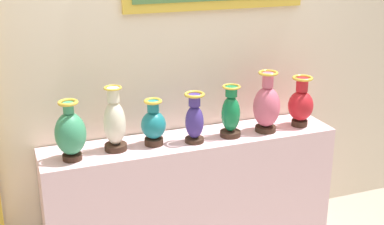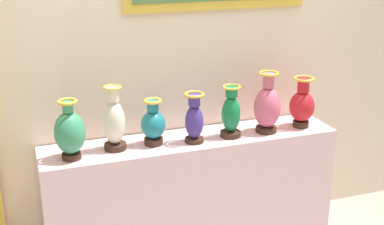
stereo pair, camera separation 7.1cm
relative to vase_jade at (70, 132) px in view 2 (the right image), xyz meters
name	(u,v)px [view 2 (the right image)]	position (x,y,z in m)	size (l,w,h in m)	color
display_shelf	(192,193)	(0.80, 0.06, -0.58)	(2.02, 0.40, 0.82)	beige
back_wall	(180,20)	(0.81, 0.32, 0.59)	(3.86, 0.14, 3.13)	beige
vase_jade	(70,132)	(0.00, 0.00, 0.00)	(0.19, 0.19, 0.38)	#382319
vase_ivory	(114,122)	(0.28, 0.06, 0.01)	(0.14, 0.14, 0.42)	#382319
vase_teal	(153,124)	(0.53, 0.05, -0.03)	(0.16, 0.16, 0.31)	#382319
vase_indigo	(194,119)	(0.80, 0.00, -0.01)	(0.13, 0.13, 0.34)	#382319
vase_emerald	(231,114)	(1.06, 0.01, -0.01)	(0.14, 0.14, 0.36)	#382319
vase_rose	(267,107)	(1.33, 0.01, 0.01)	(0.19, 0.19, 0.43)	#382319
vase_crimson	(302,105)	(1.61, 0.02, -0.01)	(0.18, 0.18, 0.36)	#382319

